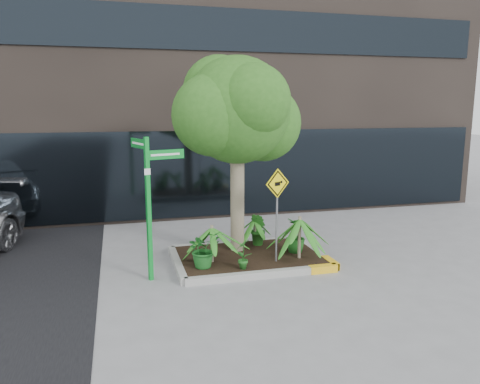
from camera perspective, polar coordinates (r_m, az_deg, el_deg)
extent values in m
plane|color=gray|center=(10.25, 0.45, -9.03)|extent=(80.00, 80.00, 0.00)
cube|color=#9E9E99|center=(11.56, -0.43, -6.36)|extent=(3.20, 0.15, 0.15)
cube|color=#9E9E99|center=(9.56, 2.91, -10.03)|extent=(3.20, 0.15, 0.15)
cube|color=#9E9E99|center=(10.25, -7.66, -8.68)|extent=(0.15, 2.20, 0.15)
cube|color=#9E9E99|center=(11.08, 9.12, -7.25)|extent=(0.15, 2.20, 0.15)
cube|color=yellow|center=(10.01, 10.11, -9.23)|extent=(0.60, 0.17, 0.15)
cube|color=black|center=(10.54, 1.07, -7.79)|extent=(3.05, 2.05, 0.06)
cylinder|color=gray|center=(10.57, -0.33, -0.19)|extent=(0.31, 0.31, 2.94)
cylinder|color=gray|center=(10.45, 0.19, 5.65)|extent=(0.56, 0.16, 0.95)
sphere|color=#2A611B|center=(10.39, -0.34, 9.94)|extent=(2.35, 2.35, 2.35)
sphere|color=#2A611B|center=(10.86, 2.81, 8.40)|extent=(1.76, 1.76, 1.76)
sphere|color=#2A611B|center=(10.06, -3.33, 9.35)|extent=(1.76, 1.76, 1.76)
sphere|color=#2A611B|center=(9.87, 1.65, 11.05)|extent=(1.57, 1.57, 1.57)
sphere|color=#2A611B|center=(10.80, -2.55, 12.03)|extent=(1.66, 1.66, 1.66)
cylinder|color=gray|center=(10.26, 7.25, -5.50)|extent=(0.07, 0.07, 0.93)
cylinder|color=gray|center=(9.97, -3.44, -6.29)|extent=(0.07, 0.07, 0.80)
cylinder|color=gray|center=(11.17, 1.81, -4.76)|extent=(0.07, 0.07, 0.68)
imported|color=#1C6221|center=(9.67, -4.45, -6.93)|extent=(0.90, 0.90, 0.77)
imported|color=#1D5F1C|center=(10.68, 6.76, -5.25)|extent=(0.54, 0.54, 0.79)
imported|color=#1F5F1D|center=(9.56, 0.39, -7.47)|extent=(0.49, 0.49, 0.66)
imported|color=#21631C|center=(11.11, 2.29, -4.56)|extent=(0.50, 0.50, 0.79)
cube|color=#0D912B|center=(9.26, -11.07, -2.20)|extent=(0.10, 0.10, 2.84)
cube|color=#0D912B|center=(9.24, -9.09, 4.54)|extent=(0.76, 0.27, 0.18)
cube|color=#0D912B|center=(9.43, -12.24, 5.79)|extent=(0.27, 0.76, 0.18)
cube|color=white|center=(9.22, -9.08, 4.53)|extent=(0.58, 0.20, 0.04)
cube|color=white|center=(9.43, -12.34, 5.79)|extent=(0.20, 0.58, 0.04)
cube|color=white|center=(9.08, -11.22, 2.44)|extent=(0.12, 0.04, 0.12)
cylinder|color=slate|center=(9.87, 4.50, -3.35)|extent=(0.06, 0.07, 1.84)
cube|color=yellow|center=(9.70, 4.60, 1.06)|extent=(0.58, 0.24, 0.61)
cube|color=black|center=(9.69, 4.62, 1.05)|extent=(0.51, 0.20, 0.55)
cube|color=yellow|center=(9.69, 4.63, 1.04)|extent=(0.44, 0.17, 0.46)
cube|color=black|center=(9.68, 4.58, 0.98)|extent=(0.14, 0.05, 0.08)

